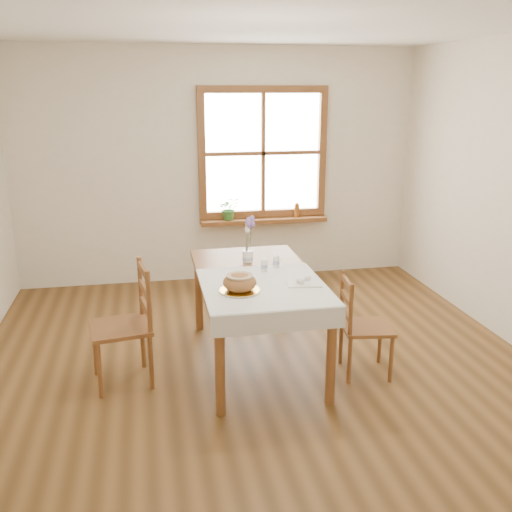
% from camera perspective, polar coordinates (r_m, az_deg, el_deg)
% --- Properties ---
extents(ground, '(5.00, 5.00, 0.00)m').
position_cam_1_polar(ground, '(4.51, 0.74, -12.12)').
color(ground, brown).
rests_on(ground, ground).
extents(room_walls, '(4.60, 5.10, 2.65)m').
position_cam_1_polar(room_walls, '(3.98, 0.84, 9.98)').
color(room_walls, white).
rests_on(room_walls, ground).
extents(window, '(1.46, 0.08, 1.46)m').
position_cam_1_polar(window, '(6.51, 0.69, 10.25)').
color(window, brown).
rests_on(window, ground).
extents(window_sill, '(1.46, 0.20, 0.05)m').
position_cam_1_polar(window_sill, '(6.57, 0.79, 3.59)').
color(window_sill, brown).
rests_on(window_sill, ground).
extents(dining_table, '(0.90, 1.60, 0.75)m').
position_cam_1_polar(dining_table, '(4.50, -0.00, -2.87)').
color(dining_table, brown).
rests_on(dining_table, ground).
extents(table_linen, '(0.91, 0.99, 0.01)m').
position_cam_1_polar(table_linen, '(4.19, 0.79, -3.06)').
color(table_linen, silver).
rests_on(table_linen, dining_table).
extents(chair_left, '(0.51, 0.50, 0.92)m').
position_cam_1_polar(chair_left, '(4.38, -13.43, -6.79)').
color(chair_left, brown).
rests_on(chair_left, ground).
extents(chair_right, '(0.43, 0.42, 0.80)m').
position_cam_1_polar(chair_right, '(4.50, 11.01, -6.85)').
color(chair_right, brown).
rests_on(chair_right, ground).
extents(bread_plate, '(0.35, 0.35, 0.02)m').
position_cam_1_polar(bread_plate, '(4.07, -1.64, -3.49)').
color(bread_plate, white).
rests_on(bread_plate, table_linen).
extents(bread_loaf, '(0.24, 0.24, 0.13)m').
position_cam_1_polar(bread_loaf, '(4.05, -1.64, -2.51)').
color(bread_loaf, '#B37B3F').
rests_on(bread_loaf, bread_plate).
extents(egg_napkin, '(0.28, 0.24, 0.01)m').
position_cam_1_polar(egg_napkin, '(4.26, 4.78, -2.66)').
color(egg_napkin, silver).
rests_on(egg_napkin, table_linen).
extents(eggs, '(0.22, 0.20, 0.04)m').
position_cam_1_polar(eggs, '(4.25, 4.78, -2.32)').
color(eggs, white).
rests_on(eggs, egg_napkin).
extents(salt_shaker, '(0.07, 0.07, 0.10)m').
position_cam_1_polar(salt_shaker, '(4.50, 0.82, -0.92)').
color(salt_shaker, white).
rests_on(salt_shaker, table_linen).
extents(pepper_shaker, '(0.06, 0.06, 0.11)m').
position_cam_1_polar(pepper_shaker, '(4.60, 2.02, -0.54)').
color(pepper_shaker, white).
rests_on(pepper_shaker, table_linen).
extents(flower_vase, '(0.10, 0.10, 0.10)m').
position_cam_1_polar(flower_vase, '(4.76, -0.84, -0.12)').
color(flower_vase, white).
rests_on(flower_vase, dining_table).
extents(lavender_bouquet, '(0.15, 0.15, 0.29)m').
position_cam_1_polar(lavender_bouquet, '(4.71, -0.85, 2.12)').
color(lavender_bouquet, '#78599F').
rests_on(lavender_bouquet, flower_vase).
extents(potted_plant, '(0.26, 0.28, 0.20)m').
position_cam_1_polar(potted_plant, '(6.48, -2.71, 4.51)').
color(potted_plant, '#38742E').
rests_on(potted_plant, window_sill).
extents(amber_bottle, '(0.07, 0.07, 0.17)m').
position_cam_1_polar(amber_bottle, '(6.64, 4.10, 4.64)').
color(amber_bottle, '#A05A1D').
rests_on(amber_bottle, window_sill).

